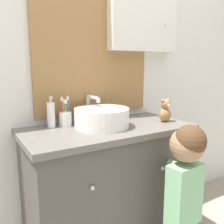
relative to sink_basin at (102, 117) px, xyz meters
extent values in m
cube|color=silver|center=(0.03, 0.26, 0.38)|extent=(3.20, 0.06, 2.50)
cube|color=olive|center=(0.07, 0.22, 0.50)|extent=(0.82, 0.02, 1.02)
cube|color=#B2C1CC|center=(0.07, 0.22, 0.50)|extent=(0.76, 0.01, 0.96)
sphere|color=silver|center=(0.61, 0.12, 0.60)|extent=(0.02, 0.02, 0.02)
cube|color=#4C4742|center=(0.03, -0.02, -0.48)|extent=(0.99, 0.47, 0.78)
cube|color=#605B56|center=(0.03, -0.02, -0.08)|extent=(1.03, 0.51, 0.03)
sphere|color=silver|center=(-0.20, -0.26, -0.29)|extent=(0.02, 0.02, 0.02)
sphere|color=silver|center=(0.26, -0.26, -0.29)|extent=(0.02, 0.02, 0.02)
cylinder|color=white|center=(0.00, 0.00, 0.00)|extent=(0.33, 0.33, 0.12)
cylinder|color=silver|center=(0.00, 0.00, 0.05)|extent=(0.27, 0.27, 0.01)
cylinder|color=silver|center=(0.00, 0.19, 0.02)|extent=(0.02, 0.02, 0.17)
cylinder|color=silver|center=(0.00, 0.11, 0.11)|extent=(0.02, 0.15, 0.02)
cylinder|color=silver|center=(0.00, 0.04, 0.10)|extent=(0.02, 0.02, 0.02)
sphere|color=white|center=(0.09, 0.19, -0.03)|extent=(0.05, 0.05, 0.05)
cylinder|color=silver|center=(-0.18, 0.14, -0.02)|extent=(0.08, 0.08, 0.09)
cylinder|color=#3884DB|center=(-0.16, 0.14, 0.04)|extent=(0.01, 0.01, 0.17)
cube|color=white|center=(-0.16, 0.14, 0.11)|extent=(0.01, 0.02, 0.02)
cylinder|color=#E5CC4C|center=(-0.18, 0.16, 0.03)|extent=(0.01, 0.01, 0.15)
cube|color=white|center=(-0.18, 0.16, 0.09)|extent=(0.01, 0.02, 0.02)
cylinder|color=#D6423D|center=(-0.20, 0.14, 0.03)|extent=(0.01, 0.01, 0.17)
cube|color=white|center=(-0.20, 0.14, 0.11)|extent=(0.01, 0.02, 0.02)
cylinder|color=#47B26B|center=(-0.18, 0.12, 0.03)|extent=(0.01, 0.01, 0.15)
cube|color=white|center=(-0.18, 0.12, 0.09)|extent=(0.01, 0.02, 0.02)
cylinder|color=white|center=(-0.26, 0.14, 0.02)|extent=(0.05, 0.05, 0.15)
cylinder|color=silver|center=(-0.26, 0.14, 0.10)|extent=(0.01, 0.01, 0.02)
cube|color=silver|center=(-0.26, 0.14, 0.12)|extent=(0.02, 0.03, 0.02)
cube|color=#7FBC89|center=(0.27, -0.43, -0.38)|extent=(0.20, 0.12, 0.34)
sphere|color=#997051|center=(0.27, -0.43, -0.10)|extent=(0.18, 0.18, 0.18)
sphere|color=#4C331E|center=(0.27, -0.45, -0.07)|extent=(0.17, 0.17, 0.17)
cylinder|color=#7FBC89|center=(0.32, -0.24, -0.27)|extent=(0.06, 0.26, 0.04)
cylinder|color=#8E56B7|center=(0.31, -0.12, -0.23)|extent=(0.01, 0.05, 0.12)
ellipsoid|color=#9E7047|center=(0.43, -0.09, -0.01)|extent=(0.08, 0.07, 0.09)
sphere|color=#9E7047|center=(0.43, -0.09, 0.06)|extent=(0.06, 0.06, 0.06)
sphere|color=#9E7047|center=(0.40, -0.09, 0.08)|extent=(0.02, 0.02, 0.02)
sphere|color=#9E7047|center=(0.45, -0.09, 0.08)|extent=(0.02, 0.02, 0.02)
sphere|color=silver|center=(0.43, -0.12, 0.05)|extent=(0.02, 0.02, 0.02)
camera|label=1|loc=(-0.70, -1.29, 0.31)|focal=40.00mm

